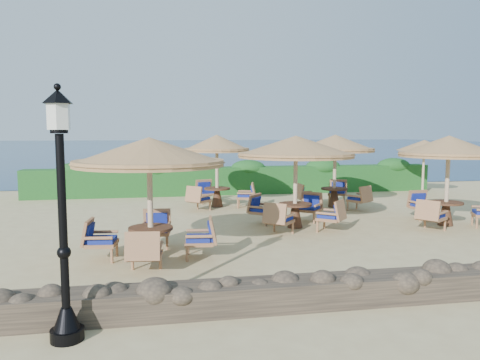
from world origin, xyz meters
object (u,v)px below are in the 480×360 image
at_px(cafe_set_0, 150,171).
at_px(lamp_post, 63,226).
at_px(cafe_set_1, 296,161).
at_px(extra_parasol, 424,145).
at_px(cafe_set_2, 448,161).
at_px(cafe_set_3, 217,158).
at_px(cafe_set_4, 335,155).

bearing_deg(cafe_set_0, lamp_post, -105.69).
bearing_deg(cafe_set_0, cafe_set_1, 32.84).
bearing_deg(extra_parasol, lamp_post, -136.40).
bearing_deg(cafe_set_2, cafe_set_0, -166.04).
height_order(cafe_set_1, cafe_set_2, same).
distance_m(lamp_post, cafe_set_2, 11.35).
bearing_deg(lamp_post, cafe_set_3, 72.00).
height_order(cafe_set_1, cafe_set_4, same).
bearing_deg(extra_parasol, cafe_set_4, -155.57).
distance_m(cafe_set_0, cafe_set_3, 7.13).
bearing_deg(cafe_set_2, cafe_set_1, 173.57).
bearing_deg(cafe_set_1, cafe_set_0, -147.16).
bearing_deg(lamp_post, cafe_set_4, 51.87).
bearing_deg(cafe_set_0, extra_parasol, 35.25).
bearing_deg(cafe_set_4, cafe_set_0, -138.12).
bearing_deg(cafe_set_2, cafe_set_3, 143.37).
bearing_deg(cafe_set_3, cafe_set_0, -109.30).
bearing_deg(lamp_post, cafe_set_2, 31.85).
bearing_deg(extra_parasol, cafe_set_3, -171.27).
height_order(cafe_set_2, cafe_set_4, same).
relative_size(cafe_set_1, cafe_set_3, 1.25).
bearing_deg(lamp_post, cafe_set_0, 74.31).
xyz_separation_m(lamp_post, cafe_set_4, (7.66, 9.76, 0.37)).
distance_m(cafe_set_1, cafe_set_3, 4.45).
xyz_separation_m(cafe_set_0, cafe_set_3, (2.36, 6.73, -0.13)).
height_order(extra_parasol, cafe_set_3, cafe_set_3).
bearing_deg(cafe_set_4, cafe_set_1, -127.42).
distance_m(lamp_post, cafe_set_4, 12.41).
height_order(lamp_post, cafe_set_4, lamp_post).
relative_size(lamp_post, extra_parasol, 1.38).
height_order(lamp_post, cafe_set_0, lamp_post).
xyz_separation_m(extra_parasol, cafe_set_4, (-4.94, -2.24, -0.25)).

